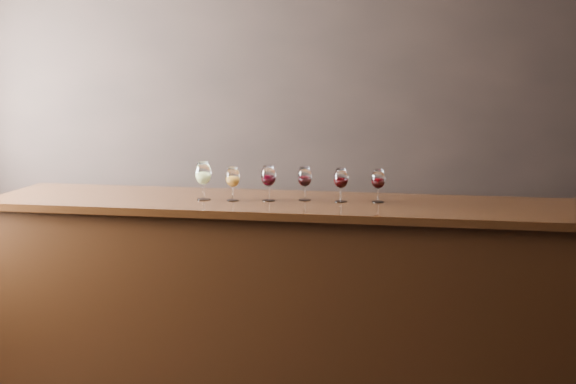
# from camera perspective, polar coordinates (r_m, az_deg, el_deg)

# --- Properties ---
(room_shell) EXTENTS (5.02, 4.52, 2.81)m
(room_shell) POSITION_cam_1_polar(r_m,az_deg,el_deg) (3.28, -5.63, 7.10)
(room_shell) COLOR black
(room_shell) RESTS_ON ground
(bar_counter) EXTENTS (3.25, 0.98, 1.12)m
(bar_counter) POSITION_cam_1_polar(r_m,az_deg,el_deg) (4.64, -0.61, -7.98)
(bar_counter) COLOR black
(bar_counter) RESTS_ON ground
(bar_top) EXTENTS (3.37, 1.06, 0.04)m
(bar_top) POSITION_cam_1_polar(r_m,az_deg,el_deg) (4.51, -0.63, -0.89)
(bar_top) COLOR black
(bar_top) RESTS_ON bar_counter
(back_bar_shelf) EXTENTS (2.64, 0.40, 0.95)m
(back_bar_shelf) POSITION_cam_1_polar(r_m,az_deg,el_deg) (5.43, -5.45, -6.47)
(back_bar_shelf) COLOR black
(back_bar_shelf) RESTS_ON ground
(glass_white) EXTENTS (0.09, 0.09, 0.22)m
(glass_white) POSITION_cam_1_polar(r_m,az_deg,el_deg) (4.54, -6.05, 1.27)
(glass_white) COLOR white
(glass_white) RESTS_ON bar_top
(glass_amber) EXTENTS (0.08, 0.08, 0.19)m
(glass_amber) POSITION_cam_1_polar(r_m,az_deg,el_deg) (4.50, -3.95, 1.01)
(glass_amber) COLOR white
(glass_amber) RESTS_ON bar_top
(glass_red_a) EXTENTS (0.09, 0.09, 0.20)m
(glass_red_a) POSITION_cam_1_polar(r_m,az_deg,el_deg) (4.49, -1.39, 1.09)
(glass_red_a) COLOR white
(glass_red_a) RESTS_ON bar_top
(glass_red_b) EXTENTS (0.08, 0.08, 0.19)m
(glass_red_b) POSITION_cam_1_polar(r_m,az_deg,el_deg) (4.51, 1.20, 1.03)
(glass_red_b) COLOR white
(glass_red_b) RESTS_ON bar_top
(glass_red_c) EXTENTS (0.08, 0.08, 0.19)m
(glass_red_c) POSITION_cam_1_polar(r_m,az_deg,el_deg) (4.46, 3.79, 0.92)
(glass_red_c) COLOR white
(glass_red_c) RESTS_ON bar_top
(glass_red_d) EXTENTS (0.08, 0.08, 0.18)m
(glass_red_d) POSITION_cam_1_polar(r_m,az_deg,el_deg) (4.47, 6.44, 0.86)
(glass_red_d) COLOR white
(glass_red_d) RESTS_ON bar_top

